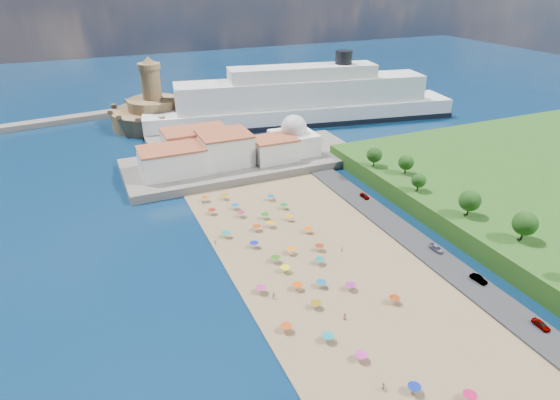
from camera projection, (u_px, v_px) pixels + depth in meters
name	position (u px, v px, depth m)	size (l,w,h in m)	color
ground	(305.00, 272.00, 117.12)	(700.00, 700.00, 0.00)	#071938
terrace	(244.00, 161.00, 179.91)	(90.00, 36.00, 3.00)	#59544C
jetty	(169.00, 142.00, 200.84)	(18.00, 70.00, 2.40)	#59544C
waterfront_buildings	(210.00, 150.00, 172.91)	(57.00, 29.00, 11.00)	silver
domed_building	(294.00, 138.00, 182.12)	(16.00, 16.00, 15.00)	silver
fortress	(154.00, 112.00, 223.00)	(40.00, 40.00, 32.40)	#96714B
cruise_ship	(303.00, 102.00, 226.75)	(153.54, 47.21, 33.20)	black
beach_parasols	(308.00, 281.00, 110.08)	(30.00, 117.77, 2.20)	gray
beachgoers	(292.00, 275.00, 114.22)	(31.01, 98.62, 1.89)	tan
parked_cars	(445.00, 254.00, 121.83)	(2.04, 71.38, 1.41)	gray
hillside_trees	(483.00, 210.00, 124.86)	(15.61, 106.12, 7.95)	#382314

